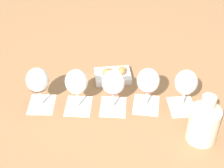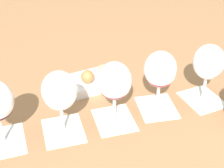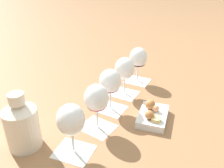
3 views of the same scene
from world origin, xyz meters
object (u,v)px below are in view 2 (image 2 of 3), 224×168
wine_glass_2 (113,85)px  snack_dish (94,80)px  wine_glass_0 (208,65)px  wine_glass_1 (160,72)px  wine_glass_3 (60,94)px

wine_glass_2 → snack_dish: wine_glass_2 is taller
wine_glass_0 → wine_glass_1: 0.13m
wine_glass_0 → wine_glass_1: same height
wine_glass_1 → snack_dish: bearing=-85.0°
wine_glass_1 → wine_glass_2: size_ratio=1.00×
wine_glass_1 → wine_glass_2: (0.11, -0.06, -0.00)m
snack_dish → wine_glass_1: bearing=95.0°
wine_glass_0 → wine_glass_3: 0.37m
wine_glass_1 → wine_glass_0: bearing=142.8°
wine_glass_2 → wine_glass_0: bearing=147.5°
wine_glass_1 → wine_glass_3: bearing=-31.7°
snack_dish → wine_glass_2: bearing=55.5°
wine_glass_2 → wine_glass_1: bearing=152.5°
wine_glass_0 → snack_dish: bearing=-66.2°
wine_glass_0 → snack_dish: (0.12, -0.27, -0.09)m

